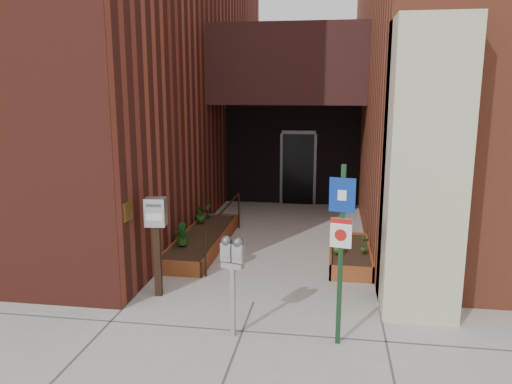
% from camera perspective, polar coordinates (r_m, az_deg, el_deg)
% --- Properties ---
extents(ground, '(80.00, 80.00, 0.00)m').
position_cam_1_polar(ground, '(8.29, -0.29, -12.49)').
color(ground, '#9E9991').
rests_on(ground, ground).
extents(architecture, '(20.00, 14.60, 10.00)m').
position_cam_1_polar(architecture, '(14.51, 3.44, 17.94)').
color(architecture, maroon).
rests_on(architecture, ground).
extents(planter_left, '(0.90, 3.60, 0.30)m').
position_cam_1_polar(planter_left, '(11.02, -6.08, -5.59)').
color(planter_left, brown).
rests_on(planter_left, ground).
extents(planter_right, '(0.80, 2.20, 0.30)m').
position_cam_1_polar(planter_right, '(10.21, 10.66, -7.15)').
color(planter_right, brown).
rests_on(planter_right, ground).
extents(handrail, '(0.04, 3.34, 0.90)m').
position_cam_1_polar(handrail, '(10.69, -3.63, -2.67)').
color(handrail, black).
rests_on(handrail, ground).
extents(parking_meter, '(0.34, 0.19, 1.45)m').
position_cam_1_polar(parking_meter, '(6.84, -2.70, -7.73)').
color(parking_meter, '#A7A7A9').
rests_on(parking_meter, ground).
extents(sign_post, '(0.33, 0.12, 2.46)m').
position_cam_1_polar(sign_post, '(6.60, 9.70, -5.06)').
color(sign_post, '#14371D').
rests_on(sign_post, ground).
extents(payment_dropbox, '(0.36, 0.28, 1.67)m').
position_cam_1_polar(payment_dropbox, '(8.31, -11.33, -3.81)').
color(payment_dropbox, black).
rests_on(payment_dropbox, ground).
extents(shrub_left_a, '(0.44, 0.44, 0.40)m').
position_cam_1_polar(shrub_left_a, '(10.21, -8.35, -4.90)').
color(shrub_left_a, '#235F1B').
rests_on(shrub_left_a, planter_left).
extents(shrub_left_b, '(0.28, 0.28, 0.37)m').
position_cam_1_polar(shrub_left_b, '(10.51, -8.46, -4.52)').
color(shrub_left_b, '#175018').
rests_on(shrub_left_b, planter_left).
extents(shrub_left_c, '(0.27, 0.27, 0.40)m').
position_cam_1_polar(shrub_left_c, '(11.87, -6.38, -2.51)').
color(shrub_left_c, '#215418').
rests_on(shrub_left_c, planter_left).
extents(shrub_left_d, '(0.25, 0.25, 0.34)m').
position_cam_1_polar(shrub_left_d, '(12.28, -5.49, -2.14)').
color(shrub_left_d, '#234F16').
rests_on(shrub_left_d, planter_left).
extents(shrub_right_a, '(0.24, 0.24, 0.35)m').
position_cam_1_polar(shrub_right_a, '(9.75, 9.33, -5.91)').
color(shrub_right_a, '#285B1A').
rests_on(shrub_right_a, planter_right).
extents(shrub_right_b, '(0.24, 0.24, 0.35)m').
position_cam_1_polar(shrub_right_b, '(9.84, 12.25, -5.86)').
color(shrub_right_b, '#2C601B').
rests_on(shrub_right_b, planter_right).
extents(shrub_right_c, '(0.33, 0.33, 0.30)m').
position_cam_1_polar(shrub_right_c, '(10.97, 9.28, -4.05)').
color(shrub_right_c, '#1A5D1B').
rests_on(shrub_right_c, planter_right).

